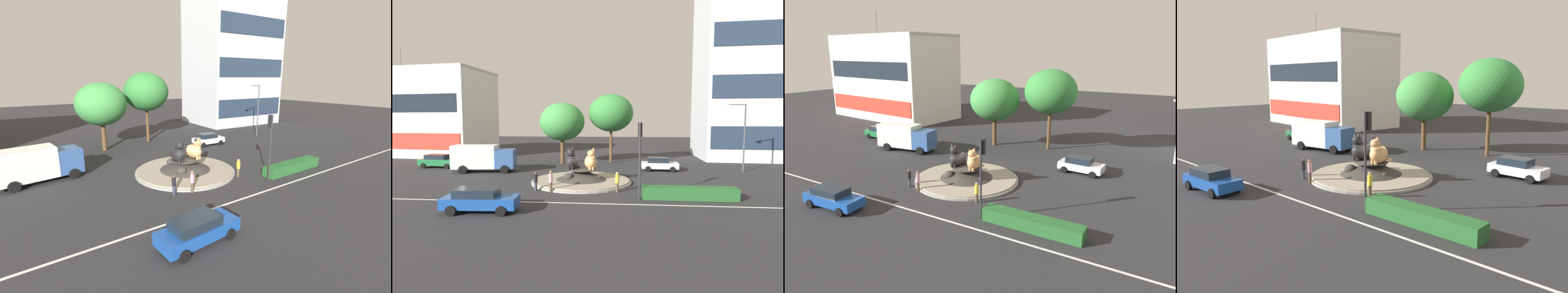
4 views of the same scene
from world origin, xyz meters
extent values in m
plane|color=#28282B|center=(0.00, 0.00, 0.00)|extent=(160.00, 160.00, 0.00)
cube|color=silver|center=(0.00, -7.30, 0.00)|extent=(112.00, 0.20, 0.01)
cylinder|color=gray|center=(0.00, 0.00, 0.09)|extent=(9.32, 9.32, 0.18)
cylinder|color=gray|center=(0.00, 0.00, 0.24)|extent=(8.95, 8.95, 0.12)
cone|color=#33302D|center=(0.00, 0.00, 0.79)|extent=(4.72, 4.72, 0.99)
cylinder|color=#33302D|center=(0.00, 0.00, 1.23)|extent=(2.60, 2.60, 0.12)
ellipsoid|color=#33302D|center=(1.60, -0.25, 0.50)|extent=(0.52, 0.56, 0.42)
ellipsoid|color=#33302D|center=(-0.54, 1.77, 0.63)|extent=(0.84, 0.84, 0.67)
ellipsoid|color=#33302D|center=(-1.08, -1.15, 0.67)|extent=(0.94, 0.88, 0.75)
ellipsoid|color=black|center=(-0.89, -0.09, 1.97)|extent=(1.27, 1.92, 1.36)
cylinder|color=black|center=(-0.90, -0.46, 2.12)|extent=(0.92, 0.92, 0.85)
sphere|color=black|center=(-0.91, -0.60, 2.87)|extent=(0.75, 0.75, 0.75)
torus|color=black|center=(-0.55, 0.66, 1.43)|extent=(0.91, 0.91, 0.17)
cone|color=black|center=(-0.70, -0.60, 3.30)|extent=(0.32, 0.32, 0.31)
cone|color=black|center=(-1.11, -0.59, 3.30)|extent=(0.32, 0.32, 0.31)
cylinder|color=black|center=(-0.76, -0.77, 1.46)|extent=(0.24, 0.24, 0.34)
cylinder|color=black|center=(-1.07, -0.76, 1.46)|extent=(0.24, 0.24, 0.34)
ellipsoid|color=tan|center=(0.89, -0.13, 1.94)|extent=(1.44, 1.97, 1.30)
cylinder|color=tan|center=(0.95, -0.48, 2.09)|extent=(0.98, 0.98, 0.82)
sphere|color=tan|center=(0.97, -0.61, 2.80)|extent=(0.72, 0.72, 0.72)
torus|color=tan|center=(1.05, 0.65, 1.42)|extent=(1.00, 1.00, 0.16)
cone|color=tan|center=(1.17, -0.57, 3.22)|extent=(0.34, 0.34, 0.29)
cone|color=black|center=(0.78, -0.64, 3.22)|extent=(0.34, 0.34, 0.29)
cylinder|color=tan|center=(1.15, -0.74, 1.45)|extent=(0.23, 0.23, 0.33)
cylinder|color=tan|center=(0.85, -0.79, 1.45)|extent=(0.23, 0.23, 0.33)
cylinder|color=#2D2D33|center=(4.94, -5.77, 2.84)|extent=(0.14, 0.14, 5.67)
cube|color=black|center=(4.96, -5.55, 5.15)|extent=(0.34, 0.27, 1.05)
sphere|color=#360606|center=(4.96, -5.47, 5.46)|extent=(0.18, 0.18, 0.18)
sphere|color=#392706|center=(4.96, -5.47, 5.15)|extent=(0.18, 0.18, 0.18)
sphere|color=green|center=(4.96, -5.47, 4.83)|extent=(0.18, 0.18, 0.18)
cube|color=silver|center=(-28.82, 21.05, 6.75)|extent=(22.19, 13.24, 13.50)
cube|color=red|center=(-29.41, 15.50, 2.70)|extent=(20.18, 2.29, 2.43)
cube|color=#19232D|center=(-29.41, 15.52, 8.37)|extent=(19.33, 2.16, 2.70)
cube|color=#B2B2AD|center=(-28.82, 21.05, 13.75)|extent=(22.19, 13.24, 0.50)
cylinder|color=#4C4C51|center=(-33.63, 22.37, 16.17)|extent=(0.10, 0.10, 4.34)
cube|color=#235B28|center=(8.62, -5.44, 0.45)|extent=(6.85, 1.20, 0.90)
cylinder|color=brown|center=(-3.92, 12.34, 1.63)|extent=(0.51, 0.51, 3.25)
ellipsoid|color=#3D8E42|center=(-3.92, 12.34, 5.64)|extent=(5.96, 5.96, 5.07)
cylinder|color=brown|center=(2.55, 13.86, 2.21)|extent=(0.39, 0.39, 4.42)
ellipsoid|color=#337F38|center=(2.55, 13.86, 6.83)|extent=(6.01, 6.01, 5.10)
cylinder|color=#33384C|center=(-3.38, -3.80, 0.36)|extent=(0.24, 0.24, 0.73)
cylinder|color=black|center=(-3.38, -3.80, 1.04)|extent=(0.33, 0.33, 0.63)
sphere|color=brown|center=(-3.38, -3.80, 1.46)|extent=(0.21, 0.21, 0.21)
cylinder|color=brown|center=(3.32, -3.68, 0.38)|extent=(0.24, 0.24, 0.76)
cylinder|color=yellow|center=(3.32, -3.68, 1.10)|extent=(0.32, 0.32, 0.66)
sphere|color=tan|center=(3.32, -3.68, 1.54)|extent=(0.22, 0.22, 0.22)
cylinder|color=brown|center=(-2.02, -4.26, 0.41)|extent=(0.23, 0.23, 0.82)
cylinder|color=pink|center=(-2.02, -4.26, 1.18)|extent=(0.30, 0.30, 0.72)
sphere|color=#936B4C|center=(-2.02, -4.26, 1.66)|extent=(0.24, 0.24, 0.24)
cube|color=#1E6B38|center=(-18.40, 7.43, 0.69)|extent=(4.87, 2.17, 0.74)
cube|color=#19232D|center=(-18.63, 7.44, 1.35)|extent=(2.77, 1.79, 0.57)
cylinder|color=black|center=(-16.76, 8.21, 0.32)|extent=(0.65, 0.27, 0.64)
cylinder|color=black|center=(-16.90, 6.40, 0.32)|extent=(0.65, 0.27, 0.64)
cylinder|color=black|center=(-19.89, 8.45, 0.32)|extent=(0.65, 0.27, 0.64)
cylinder|color=black|center=(-20.03, 6.64, 0.32)|extent=(0.65, 0.27, 0.64)
cube|color=#19479E|center=(-5.35, -9.88, 0.66)|extent=(4.77, 2.04, 0.69)
cube|color=#19232D|center=(-5.58, -9.90, 1.27)|extent=(2.71, 1.70, 0.53)
cylinder|color=black|center=(-3.86, -8.91, 0.32)|extent=(0.65, 0.26, 0.64)
cylinder|color=black|center=(-3.75, -10.66, 0.32)|extent=(0.65, 0.26, 0.64)
cylinder|color=black|center=(-6.94, -9.11, 0.32)|extent=(0.65, 0.26, 0.64)
cylinder|color=black|center=(-6.83, -10.85, 0.32)|extent=(0.65, 0.26, 0.64)
cube|color=silver|center=(8.27, 7.37, 0.65)|extent=(4.20, 2.00, 0.67)
cube|color=#19232D|center=(8.07, 7.38, 1.27)|extent=(2.38, 1.69, 0.56)
cylinder|color=black|center=(9.67, 8.20, 0.32)|extent=(0.65, 0.25, 0.64)
cylinder|color=black|center=(9.58, 6.41, 0.32)|extent=(0.65, 0.25, 0.64)
cylinder|color=black|center=(6.96, 8.34, 0.32)|extent=(0.65, 0.25, 0.64)
cylinder|color=black|center=(6.87, 6.55, 0.32)|extent=(0.65, 0.25, 0.64)
cube|color=#335693|center=(-9.18, 5.22, 1.50)|extent=(2.34, 2.52, 2.11)
cube|color=silver|center=(-12.56, 4.76, 1.75)|extent=(5.04, 2.89, 2.59)
cylinder|color=black|center=(-9.27, 6.35, 0.45)|extent=(0.93, 0.42, 0.90)
cylinder|color=black|center=(-8.96, 4.10, 0.45)|extent=(0.93, 0.42, 0.90)
cylinder|color=black|center=(-13.73, 5.74, 0.45)|extent=(0.93, 0.42, 0.90)
cylinder|color=black|center=(-13.43, 3.50, 0.45)|extent=(0.93, 0.42, 0.90)
camera|label=1|loc=(-12.73, -20.46, 8.66)|focal=24.77mm
camera|label=2|loc=(3.13, -28.34, 5.83)|focal=28.24mm
camera|label=3|loc=(16.43, -24.99, 11.27)|focal=32.31mm
camera|label=4|loc=(19.60, -20.98, 7.46)|focal=35.60mm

